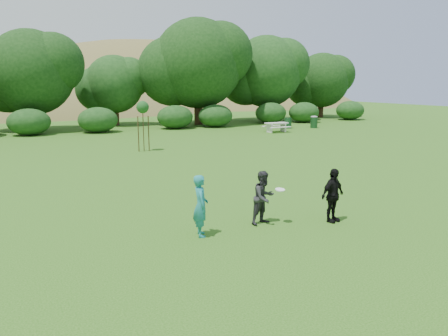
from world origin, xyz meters
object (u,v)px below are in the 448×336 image
(sapling, at_px, (143,109))
(player_grey, at_px, (264,197))
(player_black, at_px, (333,195))
(picnic_table, at_px, (276,126))
(trash_can_lidded, at_px, (314,122))
(player_teal, at_px, (201,206))
(trash_can_near, at_px, (288,123))

(sapling, bearing_deg, player_grey, -93.45)
(player_black, bearing_deg, sapling, 80.81)
(player_grey, relative_size, picnic_table, 0.83)
(picnic_table, bearing_deg, player_grey, -124.51)
(player_black, relative_size, trash_can_lidded, 1.45)
(sapling, bearing_deg, player_black, -86.35)
(player_teal, relative_size, trash_can_near, 1.76)
(trash_can_lidded, bearing_deg, player_teal, -134.05)
(player_teal, bearing_deg, player_grey, -72.30)
(player_grey, height_order, trash_can_lidded, player_grey)
(player_grey, height_order, trash_can_near, player_grey)
(trash_can_near, relative_size, picnic_table, 0.50)
(player_black, bearing_deg, player_grey, 145.48)
(player_teal, xyz_separation_m, trash_can_lidded, (19.72, 20.38, -0.25))
(player_grey, distance_m, picnic_table, 23.00)
(trash_can_near, distance_m, trash_can_lidded, 2.33)
(player_grey, bearing_deg, picnic_table, 41.49)
(trash_can_lidded, bearing_deg, trash_can_near, 161.72)
(sapling, relative_size, trash_can_lidded, 2.71)
(picnic_table, xyz_separation_m, trash_can_lidded, (4.75, 1.33, 0.02))
(player_teal, distance_m, picnic_table, 24.24)
(player_teal, bearing_deg, trash_can_lidded, -29.51)
(player_grey, height_order, picnic_table, player_grey)
(trash_can_lidded, bearing_deg, sapling, -160.32)
(player_teal, distance_m, trash_can_lidded, 28.36)
(player_teal, bearing_deg, player_black, -84.73)
(player_black, bearing_deg, picnic_table, 47.46)
(sapling, bearing_deg, picnic_table, 21.22)
(player_grey, relative_size, trash_can_lidded, 1.42)
(player_grey, distance_m, trash_can_lidded, 26.97)
(player_black, bearing_deg, trash_can_near, 44.82)
(player_teal, relative_size, player_black, 1.04)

